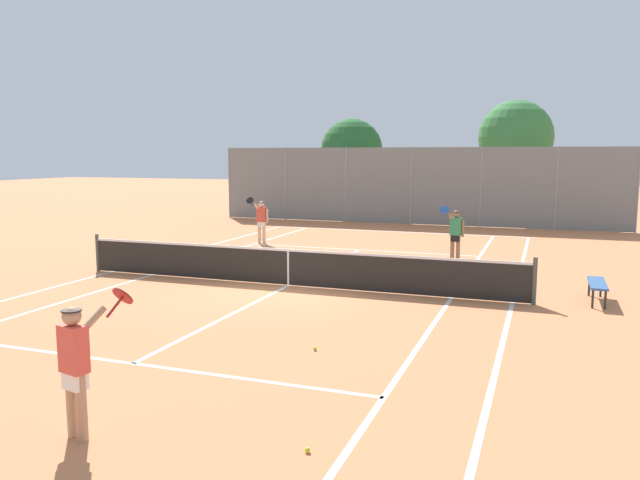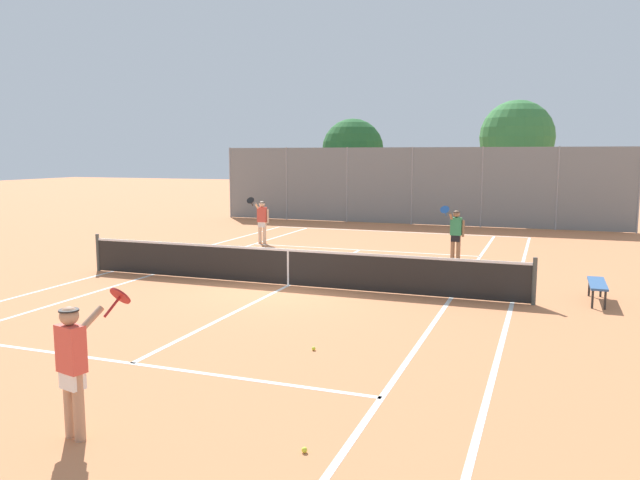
{
  "view_description": "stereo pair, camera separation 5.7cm",
  "coord_description": "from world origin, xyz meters",
  "px_view_note": "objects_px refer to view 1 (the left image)",
  "views": [
    {
      "loc": [
        6.12,
        -14.42,
        3.33
      ],
      "look_at": [
        0.31,
        1.5,
        1.0
      ],
      "focal_mm": 35.0,
      "sensor_mm": 36.0,
      "label": 1
    },
    {
      "loc": [
        6.18,
        -14.4,
        3.33
      ],
      "look_at": [
        0.31,
        1.5,
        1.0
      ],
      "focal_mm": 35.0,
      "sensor_mm": 36.0,
      "label": 2
    }
  ],
  "objects_px": {
    "player_far_right": "(455,232)",
    "loose_tennis_ball_0": "(315,349)",
    "tennis_net": "(288,266)",
    "player_near_side": "(75,363)",
    "loose_tennis_ball_1": "(307,450)",
    "tree_behind_right": "(513,140)",
    "courtside_bench": "(597,285)",
    "tree_behind_left": "(350,151)",
    "player_far_left": "(261,219)"
  },
  "relations": [
    {
      "from": "player_far_left",
      "to": "courtside_bench",
      "type": "height_order",
      "value": "player_far_left"
    },
    {
      "from": "player_near_side",
      "to": "loose_tennis_ball_1",
      "type": "height_order",
      "value": "player_near_side"
    },
    {
      "from": "player_near_side",
      "to": "player_far_left",
      "type": "bearing_deg",
      "value": 107.75
    },
    {
      "from": "tennis_net",
      "to": "courtside_bench",
      "type": "distance_m",
      "value": 7.33
    },
    {
      "from": "tennis_net",
      "to": "loose_tennis_ball_0",
      "type": "height_order",
      "value": "tennis_net"
    },
    {
      "from": "player_near_side",
      "to": "player_far_left",
      "type": "distance_m",
      "value": 16.23
    },
    {
      "from": "loose_tennis_ball_1",
      "to": "player_far_right",
      "type": "bearing_deg",
      "value": 91.03
    },
    {
      "from": "loose_tennis_ball_0",
      "to": "tree_behind_left",
      "type": "relative_size",
      "value": 0.01
    },
    {
      "from": "tennis_net",
      "to": "player_far_left",
      "type": "height_order",
      "value": "player_far_left"
    },
    {
      "from": "player_far_right",
      "to": "loose_tennis_ball_0",
      "type": "distance_m",
      "value": 10.07
    },
    {
      "from": "courtside_bench",
      "to": "tree_behind_left",
      "type": "bearing_deg",
      "value": 123.48
    },
    {
      "from": "tennis_net",
      "to": "loose_tennis_ball_0",
      "type": "xyz_separation_m",
      "value": [
        2.5,
        -4.76,
        -0.48
      ]
    },
    {
      "from": "tree_behind_right",
      "to": "tennis_net",
      "type": "bearing_deg",
      "value": -102.83
    },
    {
      "from": "player_near_side",
      "to": "loose_tennis_ball_1",
      "type": "relative_size",
      "value": 26.88
    },
    {
      "from": "tennis_net",
      "to": "loose_tennis_ball_0",
      "type": "bearing_deg",
      "value": -62.24
    },
    {
      "from": "tennis_net",
      "to": "tree_behind_left",
      "type": "distance_m",
      "value": 18.2
    },
    {
      "from": "player_near_side",
      "to": "tree_behind_left",
      "type": "xyz_separation_m",
      "value": [
        -4.88,
        26.38,
        2.57
      ]
    },
    {
      "from": "loose_tennis_ball_1",
      "to": "loose_tennis_ball_0",
      "type": "bearing_deg",
      "value": 109.2
    },
    {
      "from": "player_far_left",
      "to": "courtside_bench",
      "type": "relative_size",
      "value": 1.18
    },
    {
      "from": "tennis_net",
      "to": "player_far_right",
      "type": "relative_size",
      "value": 6.76
    },
    {
      "from": "loose_tennis_ball_0",
      "to": "courtside_bench",
      "type": "distance_m",
      "value": 7.29
    },
    {
      "from": "player_near_side",
      "to": "player_far_right",
      "type": "height_order",
      "value": "same"
    },
    {
      "from": "loose_tennis_ball_0",
      "to": "loose_tennis_ball_1",
      "type": "relative_size",
      "value": 1.0
    },
    {
      "from": "player_far_left",
      "to": "loose_tennis_ball_1",
      "type": "xyz_separation_m",
      "value": [
        7.62,
        -14.87,
        -0.89
      ]
    },
    {
      "from": "courtside_bench",
      "to": "tree_behind_left",
      "type": "height_order",
      "value": "tree_behind_left"
    },
    {
      "from": "player_far_left",
      "to": "courtside_bench",
      "type": "xyz_separation_m",
      "value": [
        11.18,
        -5.9,
        -0.52
      ]
    },
    {
      "from": "loose_tennis_ball_0",
      "to": "loose_tennis_ball_1",
      "type": "height_order",
      "value": "same"
    },
    {
      "from": "player_near_side",
      "to": "courtside_bench",
      "type": "bearing_deg",
      "value": 56.9
    },
    {
      "from": "player_far_left",
      "to": "tree_behind_right",
      "type": "relative_size",
      "value": 0.29
    },
    {
      "from": "player_near_side",
      "to": "loose_tennis_ball_0",
      "type": "bearing_deg",
      "value": 70.41
    },
    {
      "from": "tree_behind_left",
      "to": "tree_behind_right",
      "type": "height_order",
      "value": "tree_behind_right"
    },
    {
      "from": "tennis_net",
      "to": "tree_behind_left",
      "type": "bearing_deg",
      "value": 102.32
    },
    {
      "from": "player_far_left",
      "to": "loose_tennis_ball_0",
      "type": "distance_m",
      "value": 13.09
    },
    {
      "from": "loose_tennis_ball_1",
      "to": "tree_behind_left",
      "type": "height_order",
      "value": "tree_behind_left"
    },
    {
      "from": "loose_tennis_ball_1",
      "to": "player_near_side",
      "type": "bearing_deg",
      "value": -167.53
    },
    {
      "from": "player_near_side",
      "to": "tennis_net",
      "type": "bearing_deg",
      "value": 96.79
    },
    {
      "from": "player_near_side",
      "to": "tree_behind_left",
      "type": "height_order",
      "value": "tree_behind_left"
    },
    {
      "from": "tree_behind_right",
      "to": "player_near_side",
      "type": "bearing_deg",
      "value": -96.73
    },
    {
      "from": "tree_behind_left",
      "to": "tree_behind_right",
      "type": "relative_size",
      "value": 0.86
    },
    {
      "from": "tree_behind_left",
      "to": "loose_tennis_ball_0",
      "type": "bearing_deg",
      "value": -74.14
    },
    {
      "from": "loose_tennis_ball_0",
      "to": "tree_behind_right",
      "type": "relative_size",
      "value": 0.01
    },
    {
      "from": "player_near_side",
      "to": "loose_tennis_ball_1",
      "type": "xyz_separation_m",
      "value": [
        2.67,
        0.59,
        -0.89
      ]
    },
    {
      "from": "player_far_right",
      "to": "tree_behind_right",
      "type": "distance_m",
      "value": 14.27
    },
    {
      "from": "player_near_side",
      "to": "tree_behind_right",
      "type": "bearing_deg",
      "value": 83.27
    },
    {
      "from": "tennis_net",
      "to": "player_far_left",
      "type": "xyz_separation_m",
      "value": [
        -3.9,
        6.63,
        0.42
      ]
    },
    {
      "from": "courtside_bench",
      "to": "tree_behind_right",
      "type": "distance_m",
      "value": 18.97
    },
    {
      "from": "loose_tennis_ball_0",
      "to": "loose_tennis_ball_1",
      "type": "distance_m",
      "value": 3.69
    },
    {
      "from": "loose_tennis_ball_1",
      "to": "courtside_bench",
      "type": "xyz_separation_m",
      "value": [
        3.57,
        8.98,
        0.38
      ]
    },
    {
      "from": "player_far_left",
      "to": "tree_behind_left",
      "type": "bearing_deg",
      "value": 89.66
    },
    {
      "from": "courtside_bench",
      "to": "player_far_right",
      "type": "bearing_deg",
      "value": 130.32
    }
  ]
}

